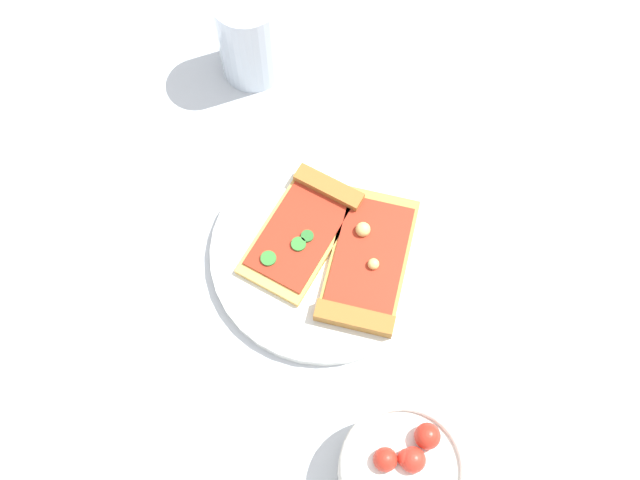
# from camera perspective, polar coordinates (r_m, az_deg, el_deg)

# --- Properties ---
(ground_plane) EXTENTS (2.40, 2.40, 0.00)m
(ground_plane) POSITION_cam_1_polar(r_m,az_deg,el_deg) (0.84, 2.43, 0.02)
(ground_plane) COLOR silver
(ground_plane) RESTS_ON ground
(plate) EXTENTS (0.25, 0.25, 0.01)m
(plate) POSITION_cam_1_polar(r_m,az_deg,el_deg) (0.83, 0.29, -0.98)
(plate) COLOR silver
(plate) RESTS_ON ground_plane
(pizza_slice_near) EXTENTS (0.17, 0.14, 0.02)m
(pizza_slice_near) POSITION_cam_1_polar(r_m,az_deg,el_deg) (0.82, -1.04, 1.00)
(pizza_slice_near) COLOR #E5B256
(pizza_slice_near) RESTS_ON plate
(pizza_slice_far) EXTENTS (0.17, 0.12, 0.02)m
(pizza_slice_far) POSITION_cam_1_polar(r_m,az_deg,el_deg) (0.81, 3.51, -2.09)
(pizza_slice_far) COLOR gold
(pizza_slice_far) RESTS_ON plate
(salad_bowl) EXTENTS (0.12, 0.12, 0.08)m
(salad_bowl) POSITION_cam_1_polar(r_m,az_deg,el_deg) (0.75, 6.15, -16.73)
(salad_bowl) COLOR white
(salad_bowl) RESTS_ON ground_plane
(soda_glass) EXTENTS (0.08, 0.08, 0.12)m
(soda_glass) POSITION_cam_1_polar(r_m,az_deg,el_deg) (0.91, -5.28, 14.85)
(soda_glass) COLOR silver
(soda_glass) RESTS_ON ground_plane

